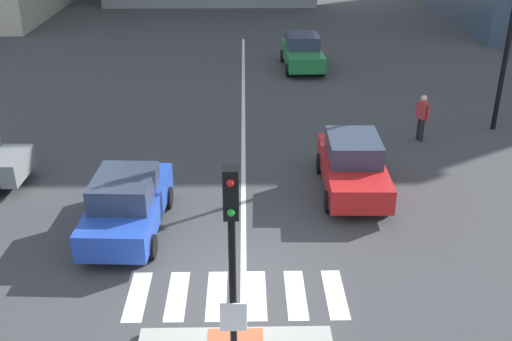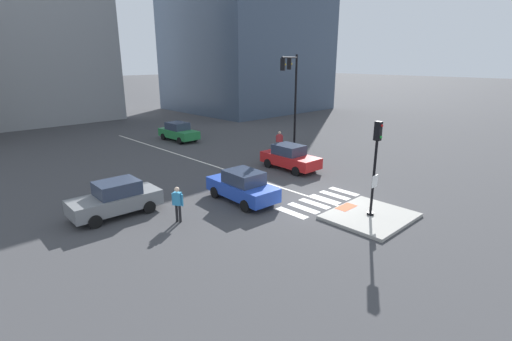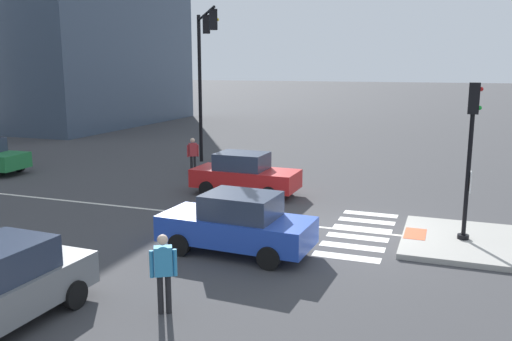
% 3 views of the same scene
% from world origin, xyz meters
% --- Properties ---
extents(ground_plane, '(300.00, 300.00, 0.00)m').
position_xyz_m(ground_plane, '(0.00, 0.00, 0.00)').
color(ground_plane, '#3D3D3F').
extents(tactile_pad_front, '(1.10, 0.60, 0.01)m').
position_xyz_m(tactile_pad_front, '(0.00, -1.65, 0.15)').
color(tactile_pad_front, '#DB5B38').
rests_on(tactile_pad_front, traffic_island).
extents(signal_pole, '(0.44, 0.38, 4.36)m').
position_xyz_m(signal_pole, '(0.00, -2.96, 2.78)').
color(signal_pole, black).
rests_on(signal_pole, traffic_island).
extents(crosswalk_stripe_a, '(0.44, 1.80, 0.01)m').
position_xyz_m(crosswalk_stripe_a, '(-2.20, -0.06, 0.00)').
color(crosswalk_stripe_a, silver).
rests_on(crosswalk_stripe_a, ground).
extents(crosswalk_stripe_b, '(0.44, 1.80, 0.01)m').
position_xyz_m(crosswalk_stripe_b, '(-1.32, -0.06, 0.00)').
color(crosswalk_stripe_b, silver).
rests_on(crosswalk_stripe_b, ground).
extents(crosswalk_stripe_c, '(0.44, 1.80, 0.01)m').
position_xyz_m(crosswalk_stripe_c, '(-0.44, -0.06, 0.00)').
color(crosswalk_stripe_c, silver).
rests_on(crosswalk_stripe_c, ground).
extents(crosswalk_stripe_d, '(0.44, 1.80, 0.01)m').
position_xyz_m(crosswalk_stripe_d, '(0.44, -0.06, 0.00)').
color(crosswalk_stripe_d, silver).
rests_on(crosswalk_stripe_d, ground).
extents(crosswalk_stripe_e, '(0.44, 1.80, 0.01)m').
position_xyz_m(crosswalk_stripe_e, '(1.32, -0.06, 0.00)').
color(crosswalk_stripe_e, silver).
rests_on(crosswalk_stripe_e, ground).
extents(crosswalk_stripe_f, '(0.44, 1.80, 0.01)m').
position_xyz_m(crosswalk_stripe_f, '(2.20, -0.06, 0.00)').
color(crosswalk_stripe_f, silver).
rests_on(crosswalk_stripe_f, ground).
extents(lane_centre_line, '(0.14, 28.00, 0.01)m').
position_xyz_m(lane_centre_line, '(0.16, 10.00, 0.00)').
color(lane_centre_line, silver).
rests_on(lane_centre_line, ground).
extents(car_green_eastbound_distant, '(1.96, 4.16, 1.64)m').
position_xyz_m(car_green_eastbound_distant, '(3.02, 17.95, 0.81)').
color(car_green_eastbound_distant, '#237A3D').
rests_on(car_green_eastbound_distant, ground).
extents(car_red_eastbound_mid, '(1.92, 4.14, 1.64)m').
position_xyz_m(car_red_eastbound_mid, '(3.36, 4.98, 0.81)').
color(car_red_eastbound_mid, red).
rests_on(car_red_eastbound_mid, ground).
extents(car_blue_westbound_near, '(2.00, 4.18, 1.64)m').
position_xyz_m(car_blue_westbound_near, '(-2.84, 2.77, 0.81)').
color(car_blue_westbound_near, '#2347B7').
rests_on(car_blue_westbound_near, ground).
extents(pedestrian_waiting_far_side, '(0.39, 0.45, 1.67)m').
position_xyz_m(pedestrian_waiting_far_side, '(6.39, 8.74, 0.98)').
color(pedestrian_waiting_far_side, black).
rests_on(pedestrian_waiting_far_side, ground).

